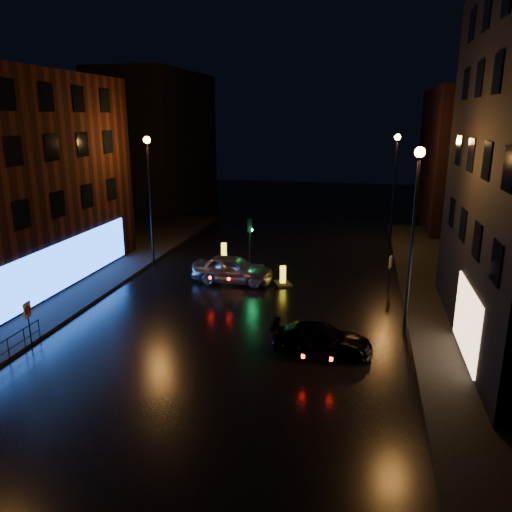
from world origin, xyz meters
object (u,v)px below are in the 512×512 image
Objects in this scene: dark_sedan at (322,339)px; silver_hatchback at (233,269)px; bollard_near at (283,280)px; road_sign_left at (28,314)px; road_sign_right at (390,265)px; traffic_signal at (250,263)px; bollard_far at (224,256)px.

silver_hatchback is at bearing 34.45° from dark_sedan.
bollard_near is 14.03m from road_sign_left.
dark_sedan is 12.41m from road_sign_left.
road_sign_left is 1.03× the size of road_sign_right.
road_sign_left is (-12.18, -2.17, 0.94)m from dark_sedan.
traffic_signal is at bearing -10.15° from silver_hatchback.
bollard_far is at bearing 113.28° from bollard_near.
road_sign_right is at bearing -22.46° from bollard_near.
dark_sedan is at bearing 3.17° from road_sign_left.
traffic_signal reaches higher than dark_sedan.
bollard_far is (-1.82, 4.51, -0.55)m from silver_hatchback.
bollard_far is (-2.33, 2.12, -0.24)m from traffic_signal.
silver_hatchback is 3.04m from bollard_near.
road_sign_right reaches higher than bollard_far.
silver_hatchback is at bearing 52.14° from road_sign_left.
silver_hatchback is (-0.51, -2.38, 0.31)m from traffic_signal.
bollard_far is (-4.80, 4.31, 0.02)m from bollard_near.
traffic_signal is 3.16m from bollard_far.
road_sign_left reaches higher than bollard_far.
road_sign_left is (-9.17, -10.54, 1.30)m from bollard_near.
traffic_signal is 2.48× the size of bollard_far.
traffic_signal is 8.81m from road_sign_right.
traffic_signal is at bearing 113.69° from bollard_near.
bollard_near is (-3.01, 8.36, -0.36)m from dark_sedan.
bollard_near is (2.47, -2.19, -0.25)m from traffic_signal.
road_sign_left is at bearing -105.39° from bollard_far.
traffic_signal is at bearing 4.42° from road_sign_right.
silver_hatchback is 9.08m from road_sign_right.
traffic_signal is 0.72× the size of silver_hatchback.
silver_hatchback is 10.13m from dark_sedan.
road_sign_right is (9.04, 0.45, 0.70)m from silver_hatchback.
road_sign_right is at bearing 28.35° from road_sign_left.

